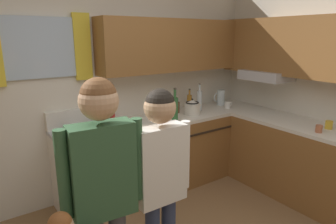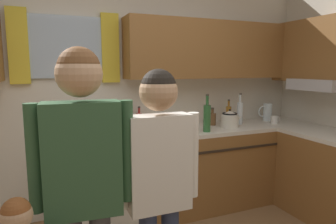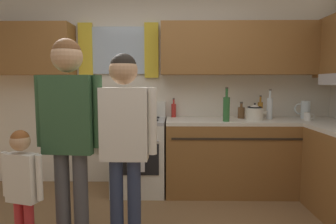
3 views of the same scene
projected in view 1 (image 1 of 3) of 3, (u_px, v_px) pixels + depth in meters
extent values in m
cube|color=silver|center=(86.00, 88.00, 3.35)|extent=(4.60, 0.10, 2.60)
cube|color=silver|center=(40.00, 48.00, 2.93)|extent=(0.67, 0.03, 0.60)
cube|color=yellow|center=(82.00, 47.00, 3.15)|extent=(0.18, 0.04, 0.70)
cube|color=brown|center=(182.00, 45.00, 3.73)|extent=(2.21, 0.32, 0.63)
cube|color=brown|center=(285.00, 47.00, 3.59)|extent=(0.32, 1.70, 0.68)
cube|color=#B7B7BC|center=(266.00, 75.00, 3.81)|extent=(0.40, 0.60, 0.12)
cube|color=brown|center=(189.00, 147.00, 3.97)|extent=(2.14, 0.62, 0.86)
cube|color=silver|center=(190.00, 114.00, 3.85)|extent=(2.14, 0.62, 0.04)
cube|color=brown|center=(291.00, 159.00, 3.58)|extent=(0.62, 1.43, 0.86)
cube|color=silver|center=(295.00, 123.00, 3.46)|extent=(0.62, 1.43, 0.04)
cube|color=#2D2319|center=(206.00, 132.00, 3.64)|extent=(2.02, 0.01, 0.02)
cube|color=silver|center=(88.00, 174.00, 3.19)|extent=(0.63, 0.62, 0.86)
cube|color=black|center=(99.00, 181.00, 2.93)|extent=(0.51, 0.01, 0.36)
cylinder|color=#ADADB2|center=(98.00, 161.00, 2.85)|extent=(0.51, 0.02, 0.02)
cube|color=#ADADB2|center=(85.00, 134.00, 3.08)|extent=(0.63, 0.62, 0.04)
cube|color=silver|center=(76.00, 118.00, 3.26)|extent=(0.63, 0.08, 0.20)
cylinder|color=black|center=(74.00, 139.00, 2.87)|extent=(0.17, 0.17, 0.01)
cylinder|color=black|center=(104.00, 133.00, 3.05)|extent=(0.17, 0.17, 0.01)
cylinder|color=black|center=(65.00, 132.00, 3.09)|extent=(0.17, 0.17, 0.01)
cylinder|color=black|center=(94.00, 126.00, 3.27)|extent=(0.17, 0.17, 0.01)
cube|color=silver|center=(100.00, 179.00, 2.89)|extent=(0.20, 0.02, 0.34)
cylinder|color=brown|center=(176.00, 107.00, 3.85)|extent=(0.08, 0.08, 0.14)
cylinder|color=brown|center=(176.00, 100.00, 3.83)|extent=(0.03, 0.03, 0.05)
cylinder|color=#3F382D|center=(176.00, 98.00, 3.82)|extent=(0.04, 0.04, 0.02)
cylinder|color=#2D6633|center=(175.00, 109.00, 3.46)|extent=(0.08, 0.08, 0.28)
cylinder|color=#2D6633|center=(175.00, 94.00, 3.41)|extent=(0.03, 0.03, 0.10)
cylinder|color=#3F382D|center=(175.00, 89.00, 3.40)|extent=(0.03, 0.03, 0.02)
cylinder|color=silver|center=(199.00, 101.00, 3.96)|extent=(0.07, 0.07, 0.26)
cylinder|color=silver|center=(200.00, 88.00, 3.91)|extent=(0.03, 0.03, 0.09)
cylinder|color=#3F382D|center=(200.00, 84.00, 3.90)|extent=(0.03, 0.03, 0.02)
cylinder|color=red|center=(112.00, 114.00, 3.48)|extent=(0.06, 0.06, 0.17)
cylinder|color=red|center=(112.00, 104.00, 3.45)|extent=(0.02, 0.02, 0.06)
cylinder|color=#3F382D|center=(112.00, 101.00, 3.44)|extent=(0.03, 0.03, 0.02)
cylinder|color=#B27223|center=(189.00, 102.00, 4.01)|extent=(0.06, 0.06, 0.20)
cylinder|color=#B27223|center=(190.00, 93.00, 3.98)|extent=(0.02, 0.02, 0.07)
cylinder|color=#3F382D|center=(190.00, 89.00, 3.97)|extent=(0.03, 0.03, 0.02)
cylinder|color=white|center=(227.00, 105.00, 4.10)|extent=(0.08, 0.08, 0.09)
torus|color=white|center=(230.00, 104.00, 4.12)|extent=(0.07, 0.01, 0.07)
cylinder|color=#B76642|center=(319.00, 129.00, 3.07)|extent=(0.07, 0.07, 0.08)
torus|color=#B76642|center=(321.00, 128.00, 3.09)|extent=(0.06, 0.01, 0.06)
cylinder|color=gold|center=(329.00, 125.00, 3.19)|extent=(0.08, 0.08, 0.09)
torus|color=gold|center=(331.00, 124.00, 3.21)|extent=(0.06, 0.01, 0.06)
cylinder|color=silver|center=(192.00, 109.00, 3.77)|extent=(0.20, 0.20, 0.14)
cone|color=silver|center=(192.00, 102.00, 3.74)|extent=(0.18, 0.18, 0.05)
sphere|color=black|center=(192.00, 99.00, 3.74)|extent=(0.02, 0.02, 0.02)
cone|color=silver|center=(200.00, 106.00, 3.83)|extent=(0.09, 0.04, 0.07)
torus|color=black|center=(192.00, 103.00, 3.75)|extent=(0.17, 0.17, 0.02)
cylinder|color=silver|center=(221.00, 97.00, 4.28)|extent=(0.11, 0.11, 0.22)
torus|color=silver|center=(217.00, 97.00, 4.24)|extent=(0.14, 0.02, 0.14)
cube|color=#335938|center=(103.00, 171.00, 1.74)|extent=(0.39, 0.19, 0.58)
cylinder|color=#335938|center=(137.00, 159.00, 1.84)|extent=(0.07, 0.07, 0.53)
cylinder|color=#335938|center=(63.00, 176.00, 1.63)|extent=(0.07, 0.07, 0.53)
sphere|color=tan|center=(99.00, 101.00, 1.63)|extent=(0.22, 0.22, 0.22)
sphere|color=brown|center=(98.00, 96.00, 1.63)|extent=(0.21, 0.21, 0.21)
cube|color=white|center=(160.00, 165.00, 1.99)|extent=(0.35, 0.15, 0.54)
cylinder|color=white|center=(185.00, 155.00, 2.10)|extent=(0.07, 0.07, 0.50)
cylinder|color=white|center=(132.00, 169.00, 1.87)|extent=(0.07, 0.07, 0.50)
sphere|color=tan|center=(160.00, 108.00, 1.89)|extent=(0.21, 0.21, 0.21)
sphere|color=black|center=(160.00, 104.00, 1.88)|extent=(0.19, 0.19, 0.19)
sphere|color=brown|center=(60.00, 224.00, 1.50)|extent=(0.13, 0.13, 0.13)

